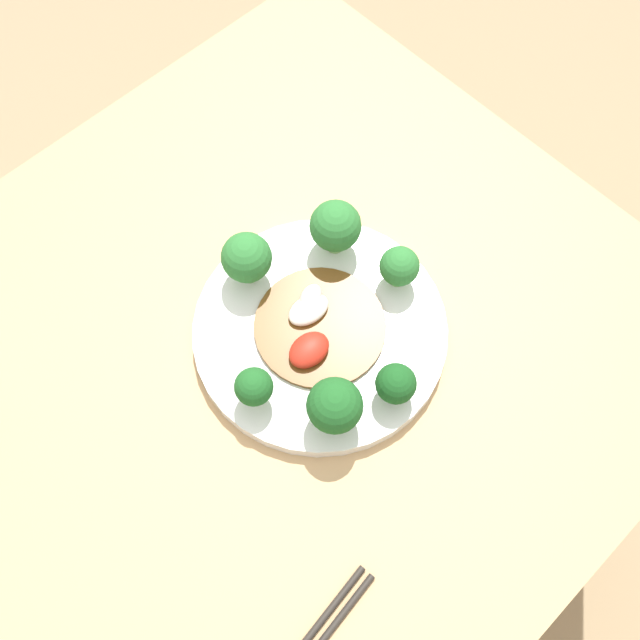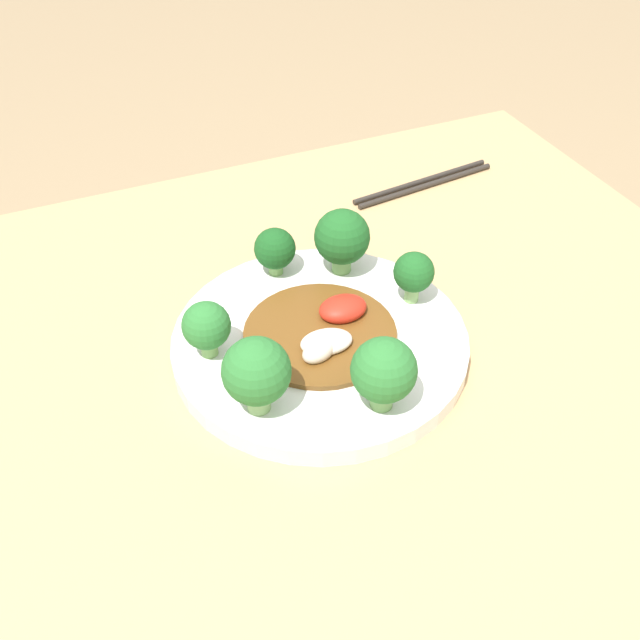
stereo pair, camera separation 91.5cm
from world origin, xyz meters
name	(u,v)px [view 1 (the left image)]	position (x,y,z in m)	size (l,w,h in m)	color
ground_plane	(296,486)	(0.00, 0.00, 0.00)	(8.00, 8.00, 0.00)	#9E8460
table	(289,434)	(0.00, 0.00, 0.38)	(0.86, 0.81, 0.75)	tan
plate	(320,331)	(0.04, -0.03, 0.76)	(0.29, 0.29, 0.02)	white
broccoli_southwest	(335,406)	(-0.02, -0.12, 0.81)	(0.06, 0.06, 0.07)	#70A356
broccoli_west	(254,387)	(-0.07, -0.04, 0.80)	(0.04, 0.04, 0.06)	#89B76B
broccoli_south	(396,384)	(0.04, -0.14, 0.80)	(0.04, 0.04, 0.05)	#7AAD5B
broccoli_northeast	(335,227)	(0.13, 0.04, 0.81)	(0.06, 0.06, 0.07)	#89B76B
broccoli_north	(247,258)	(0.03, 0.07, 0.81)	(0.06, 0.06, 0.07)	#70A356
broccoli_east	(399,267)	(0.14, -0.05, 0.80)	(0.05, 0.05, 0.06)	#7AAD5B
stirfry_center	(316,326)	(0.04, -0.03, 0.78)	(0.15, 0.15, 0.02)	brown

